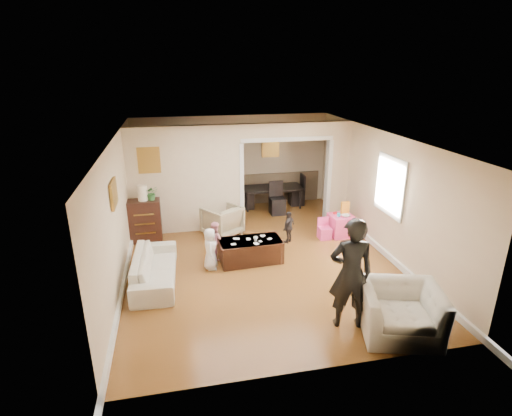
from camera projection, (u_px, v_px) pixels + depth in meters
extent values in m
plane|color=brown|center=(258.00, 257.00, 8.71)|extent=(7.00, 7.00, 0.00)
cube|color=beige|center=(186.00, 180.00, 9.66)|extent=(2.75, 0.18, 2.60)
cube|color=beige|center=(337.00, 172.00, 10.40)|extent=(0.55, 0.18, 2.60)
cube|color=beige|center=(287.00, 130.00, 9.76)|extent=(2.22, 0.18, 0.35)
cube|color=white|center=(391.00, 186.00, 8.34)|extent=(0.03, 0.95, 1.10)
cube|color=brown|center=(149.00, 160.00, 9.23)|extent=(0.45, 0.03, 0.55)
cube|color=brown|center=(114.00, 194.00, 7.03)|extent=(0.03, 0.55, 0.40)
cube|color=brown|center=(270.00, 147.00, 11.51)|extent=(0.45, 0.03, 0.55)
imported|color=beige|center=(155.00, 268.00, 7.64)|extent=(0.84, 1.97, 0.57)
imported|color=tan|center=(222.00, 221.00, 9.72)|extent=(1.10, 1.10, 0.73)
imported|color=beige|center=(400.00, 311.00, 6.13)|extent=(1.41, 1.31, 0.76)
cube|color=black|center=(145.00, 221.00, 9.35)|extent=(0.72, 0.41, 1.00)
cylinder|color=#FFEECF|center=(142.00, 193.00, 9.12)|extent=(0.22, 0.22, 0.36)
imported|color=#387634|center=(152.00, 193.00, 9.16)|extent=(0.29, 0.26, 0.33)
cube|color=#361911|center=(250.00, 251.00, 8.44)|extent=(1.32, 0.72, 0.48)
imported|color=white|center=(256.00, 239.00, 8.31)|extent=(0.10, 0.10, 0.09)
cube|color=#F84185|center=(341.00, 225.00, 9.71)|extent=(0.56, 0.56, 0.52)
cube|color=yellow|center=(345.00, 208.00, 9.69)|extent=(0.20, 0.08, 0.30)
cylinder|color=#2ABBD3|center=(339.00, 215.00, 9.54)|extent=(0.08, 0.08, 0.08)
cube|color=red|center=(335.00, 213.00, 9.70)|extent=(0.10, 0.09, 0.05)
imported|color=white|center=(346.00, 216.00, 9.51)|extent=(0.22, 0.22, 0.05)
imported|color=black|center=(272.00, 196.00, 11.69)|extent=(1.73, 1.00, 0.60)
imported|color=black|center=(351.00, 274.00, 6.14)|extent=(0.74, 0.56, 1.83)
imported|color=white|center=(210.00, 249.00, 8.07)|extent=(0.32, 0.45, 0.87)
imported|color=pink|center=(215.00, 240.00, 8.52)|extent=(0.45, 0.49, 0.83)
imported|color=black|center=(289.00, 227.00, 9.28)|extent=(0.46, 0.45, 0.77)
cube|color=white|center=(260.00, 241.00, 8.30)|extent=(0.08, 0.09, 0.00)
cube|color=white|center=(256.00, 244.00, 8.19)|extent=(0.12, 0.13, 0.00)
cube|color=white|center=(263.00, 236.00, 8.58)|extent=(0.10, 0.08, 0.00)
cube|color=white|center=(235.00, 239.00, 8.43)|extent=(0.08, 0.10, 0.00)
cube|color=white|center=(263.00, 236.00, 8.55)|extent=(0.09, 0.10, 0.00)
cube|color=white|center=(238.00, 239.00, 8.42)|extent=(0.08, 0.10, 0.00)
cube|color=white|center=(248.00, 239.00, 8.41)|extent=(0.10, 0.12, 0.00)
cube|color=white|center=(233.00, 244.00, 8.17)|extent=(0.10, 0.08, 0.00)
cube|color=white|center=(270.00, 239.00, 8.42)|extent=(0.12, 0.12, 0.00)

